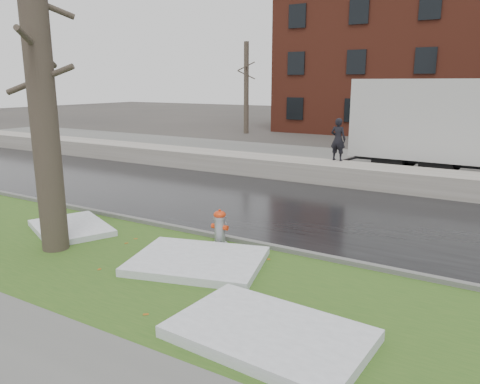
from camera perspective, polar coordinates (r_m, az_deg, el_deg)
The scene contains 16 objects.
ground at distance 10.28m, azimuth -3.48°, elevation -7.83°, with size 120.00×120.00×0.00m, color #47423D.
verge at distance 9.34m, azimuth -7.89°, elevation -10.02°, with size 60.00×4.50×0.04m, color #2F531B.
road at distance 14.02m, azimuth 6.98°, elevation -2.05°, with size 60.00×7.00×0.03m, color black.
parking_lot at distance 21.89m, azimuth 16.17°, elevation 3.06°, with size 60.00×9.00×0.03m, color slate.
curb at distance 11.04m, azimuth -0.53°, elevation -5.90°, with size 60.00×0.15×0.14m, color slate.
snowbank at distance 17.77m, azimuth 12.59°, elevation 2.18°, with size 60.00×1.60×0.75m, color #AFA9A0.
brick_building at distance 38.06m, azimuth 26.65°, elevation 13.87°, with size 26.00×12.00×10.00m, color maroon.
bg_tree_left at distance 34.61m, azimuth 0.77°, elevation 12.66°, with size 1.40×1.62×6.50m.
bg_tree_center at distance 35.77m, azimuth 12.66°, elevation 12.37°, with size 1.40×1.62×6.50m.
fire_hydrant at distance 10.68m, azimuth -2.47°, elevation -4.18°, with size 0.41×0.36×0.85m.
tree at distance 10.79m, azimuth -23.15°, elevation 12.09°, with size 1.39×1.58×7.20m.
box_truck at distance 19.51m, azimuth 26.33°, elevation 6.98°, with size 11.49×3.02×3.82m.
worker at distance 18.31m, azimuth 11.87°, elevation 6.30°, with size 0.59×0.39×1.62m, color black.
snow_patch_near at distance 9.72m, azimuth -5.19°, elevation -8.37°, with size 2.60×2.00×0.16m, color silver.
snow_patch_far at distance 12.57m, azimuth -19.90°, elevation -4.12°, with size 2.20×1.60×0.14m, color silver.
snow_patch_side at distance 7.11m, azimuth 3.59°, elevation -16.84°, with size 2.80×1.80×0.18m, color silver.
Camera 1 is at (5.47, -7.88, 3.69)m, focal length 35.00 mm.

